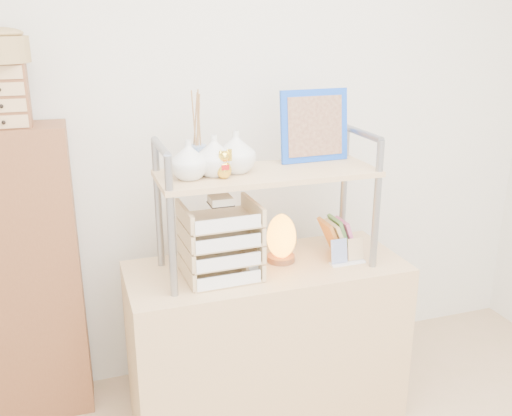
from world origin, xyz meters
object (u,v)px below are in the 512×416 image
(desk, at_px, (266,341))
(letter_tray, at_px, (221,245))
(cabinet, at_px, (28,278))
(salt_lamp, at_px, (281,238))

(desk, relative_size, letter_tray, 3.46)
(cabinet, distance_m, letter_tray, 0.91)
(letter_tray, bearing_deg, salt_lamp, 13.87)
(letter_tray, bearing_deg, desk, 11.76)
(letter_tray, relative_size, salt_lamp, 1.61)
(desk, bearing_deg, salt_lamp, 19.64)
(desk, height_order, salt_lamp, salt_lamp)
(desk, height_order, letter_tray, letter_tray)
(desk, distance_m, salt_lamp, 0.49)
(cabinet, xyz_separation_m, letter_tray, (0.78, -0.41, 0.21))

